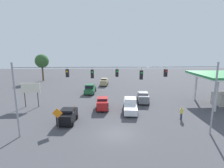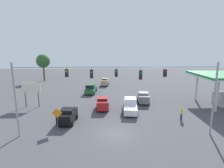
% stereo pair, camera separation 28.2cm
% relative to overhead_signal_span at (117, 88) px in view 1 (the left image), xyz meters
% --- Properties ---
extents(ground_plane, '(140.00, 140.00, 0.00)m').
position_rel_overhead_signal_span_xyz_m(ground_plane, '(0.01, -0.36, -5.63)').
color(ground_plane, '#47474C').
extents(overhead_signal_span, '(22.43, 0.38, 8.51)m').
position_rel_overhead_signal_span_xyz_m(overhead_signal_span, '(0.00, 0.00, 0.00)').
color(overhead_signal_span, '#939399').
rests_on(overhead_signal_span, ground_plane).
extents(pickup_truck_green_withflow_far, '(2.52, 5.40, 2.12)m').
position_rel_overhead_signal_span_xyz_m(pickup_truck_green_withflow_far, '(4.84, -19.94, -4.65)').
color(pickup_truck_green_withflow_far, '#236038').
rests_on(pickup_truck_green_withflow_far, ground_plane).
extents(sedan_tan_withflow_deep, '(2.32, 4.62, 1.94)m').
position_rel_overhead_signal_span_xyz_m(sedan_tan_withflow_deep, '(1.74, -28.61, -4.61)').
color(sedan_tan_withflow_deep, tan).
rests_on(sedan_tan_withflow_deep, ground_plane).
extents(sedan_red_withflow_mid, '(2.02, 3.94, 2.00)m').
position_rel_overhead_signal_span_xyz_m(sedan_red_withflow_mid, '(1.83, -9.10, -4.59)').
color(sedan_red_withflow_mid, red).
rests_on(sedan_red_withflow_mid, ground_plane).
extents(pickup_truck_white_crossing_near, '(2.66, 5.74, 2.12)m').
position_rel_overhead_signal_span_xyz_m(pickup_truck_white_crossing_near, '(-2.64, -7.80, -4.65)').
color(pickup_truck_white_crossing_near, silver).
rests_on(pickup_truck_white_crossing_near, ground_plane).
extents(sedan_grey_oncoming_far, '(2.40, 4.22, 2.01)m').
position_rel_overhead_signal_span_xyz_m(sedan_grey_oncoming_far, '(-5.64, -12.40, -4.58)').
color(sedan_grey_oncoming_far, slate).
rests_on(sedan_grey_oncoming_far, ground_plane).
extents(sedan_black_parked_shoulder, '(2.31, 3.93, 1.93)m').
position_rel_overhead_signal_span_xyz_m(sedan_black_parked_shoulder, '(6.43, -3.83, -4.62)').
color(sedan_black_parked_shoulder, black).
rests_on(sedan_black_parked_shoulder, ground_plane).
extents(traffic_cone_nearest, '(0.32, 0.32, 0.58)m').
position_rel_overhead_signal_span_xyz_m(traffic_cone_nearest, '(6.56, -3.37, -5.34)').
color(traffic_cone_nearest, orange).
rests_on(traffic_cone_nearest, ground_plane).
extents(traffic_cone_second, '(0.32, 0.32, 0.58)m').
position_rel_overhead_signal_span_xyz_m(traffic_cone_second, '(6.65, -5.59, -5.34)').
color(traffic_cone_second, orange).
rests_on(traffic_cone_second, ground_plane).
extents(traffic_cone_third, '(0.32, 0.32, 0.58)m').
position_rel_overhead_signal_span_xyz_m(traffic_cone_third, '(6.45, -7.49, -5.34)').
color(traffic_cone_third, orange).
rests_on(traffic_cone_third, ground_plane).
extents(traffic_cone_fourth, '(0.32, 0.32, 0.58)m').
position_rel_overhead_signal_span_xyz_m(traffic_cone_fourth, '(6.54, -9.46, -5.34)').
color(traffic_cone_fourth, orange).
rests_on(traffic_cone_fourth, ground_plane).
extents(roadside_billboard, '(3.17, 0.16, 4.21)m').
position_rel_overhead_signal_span_xyz_m(roadside_billboard, '(14.06, -10.62, -2.61)').
color(roadside_billboard, '#4C473D').
rests_on(roadside_billboard, ground_plane).
extents(work_zone_sign, '(1.27, 0.06, 2.84)m').
position_rel_overhead_signal_span_xyz_m(work_zone_sign, '(7.17, -1.58, -3.64)').
color(work_zone_sign, slate).
rests_on(work_zone_sign, ground_plane).
extents(pedestrian, '(0.40, 0.28, 1.87)m').
position_rel_overhead_signal_span_xyz_m(pedestrian, '(-9.46, -4.34, -4.67)').
color(pedestrian, '#2D334C').
rests_on(pedestrian, ground_plane).
extents(tree_horizon_left, '(4.13, 4.13, 8.26)m').
position_rel_overhead_signal_span_xyz_m(tree_horizon_left, '(20.98, -36.01, 0.50)').
color(tree_horizon_left, brown).
rests_on(tree_horizon_left, ground_plane).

